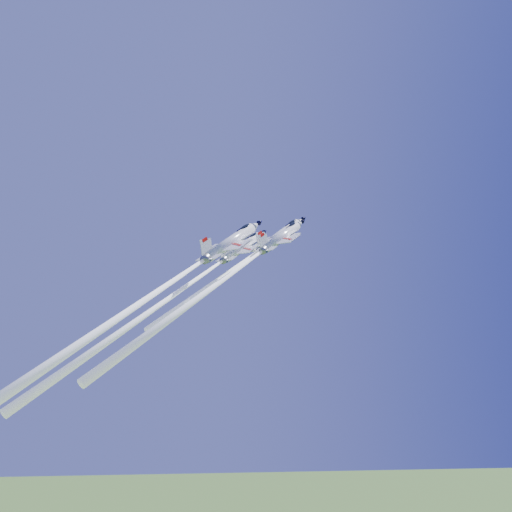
{
  "coord_description": "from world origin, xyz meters",
  "views": [
    {
      "loc": [
        -14.12,
        -110.04,
        54.03
      ],
      "look_at": [
        0.0,
        0.0,
        80.42
      ],
      "focal_mm": 40.0,
      "sensor_mm": 36.0,
      "label": 1
    }
  ],
  "objects": [
    {
      "name": "jet_slot",
      "position": [
        -21.5,
        -16.59,
        67.71
      ],
      "size": [
        42.57,
        32.87,
        48.4
      ],
      "rotation": [
        0.63,
        0.09,
        -0.91
      ],
      "color": "silver"
    },
    {
      "name": "jet_lead",
      "position": [
        -3.01,
        -2.02,
        78.35
      ],
      "size": [
        29.87,
        22.81,
        32.42
      ],
      "rotation": [
        0.63,
        0.09,
        -0.91
      ],
      "color": "silver"
    },
    {
      "name": "jet_left",
      "position": [
        -17.11,
        -4.5,
        70.58
      ],
      "size": [
        38.66,
        29.89,
        44.25
      ],
      "rotation": [
        0.63,
        0.09,
        -0.91
      ],
      "color": "silver"
    },
    {
      "name": "jet_right",
      "position": [
        -7.99,
        -11.69,
        72.64
      ],
      "size": [
        34.62,
        26.7,
        39.19
      ],
      "rotation": [
        0.63,
        0.09,
        -0.91
      ],
      "color": "silver"
    }
  ]
}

